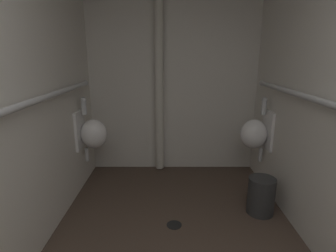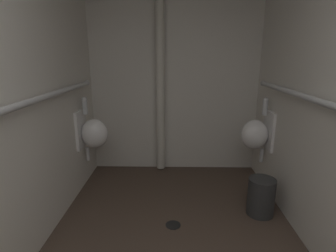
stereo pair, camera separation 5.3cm
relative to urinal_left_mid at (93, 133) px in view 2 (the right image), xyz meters
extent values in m
cube|color=silver|center=(-0.18, -1.10, 0.69)|extent=(0.06, 3.41, 2.71)
cube|color=silver|center=(0.94, 0.58, 0.69)|extent=(2.29, 0.06, 2.71)
ellipsoid|color=white|center=(0.02, 0.00, -0.01)|extent=(0.30, 0.26, 0.34)
cube|color=white|center=(-0.13, 0.00, 0.04)|extent=(0.03, 0.30, 0.44)
cylinder|color=silver|center=(-0.07, 0.00, 0.30)|extent=(0.06, 0.06, 0.16)
sphere|color=silver|center=(-0.07, 0.00, 0.38)|extent=(0.06, 0.06, 0.06)
cylinder|color=#B2B2B2|center=(-0.08, 0.00, -0.26)|extent=(0.04, 0.04, 0.16)
ellipsoid|color=white|center=(1.86, -0.01, -0.01)|extent=(0.30, 0.26, 0.34)
cube|color=white|center=(2.01, -0.01, 0.04)|extent=(0.03, 0.30, 0.44)
cylinder|color=silver|center=(1.95, -0.01, 0.30)|extent=(0.06, 0.06, 0.16)
sphere|color=silver|center=(1.95, -0.01, 0.38)|extent=(0.06, 0.06, 0.06)
cylinder|color=#B2B2B2|center=(1.96, -0.01, -0.26)|extent=(0.04, 0.04, 0.16)
cylinder|color=#B2B2B2|center=(-0.09, -1.12, 0.55)|extent=(0.05, 2.64, 0.05)
sphere|color=#B2B2B2|center=(-0.09, 0.20, 0.55)|extent=(0.06, 0.06, 0.06)
cylinder|color=#B2B2B2|center=(1.97, -1.12, 0.55)|extent=(0.05, 2.63, 0.05)
sphere|color=#B2B2B2|center=(1.97, 0.19, 0.55)|extent=(0.06, 0.06, 0.06)
cylinder|color=beige|center=(0.76, 0.47, 0.69)|extent=(0.11, 0.11, 2.66)
cylinder|color=black|center=(0.93, -0.78, -0.66)|extent=(0.14, 0.14, 0.01)
cylinder|color=#2D2D2D|center=(1.79, -0.58, -0.47)|extent=(0.26, 0.26, 0.37)
camera|label=1|loc=(0.87, -2.96, 0.88)|focal=28.77mm
camera|label=2|loc=(0.93, -2.96, 0.88)|focal=28.77mm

